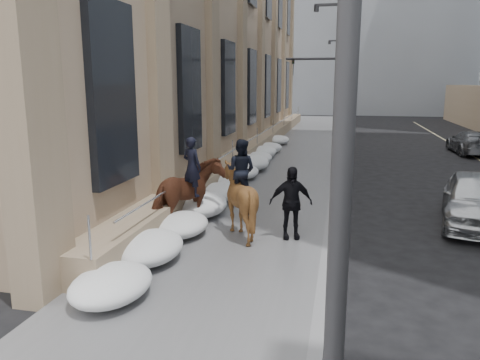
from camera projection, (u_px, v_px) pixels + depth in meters
name	position (u px, v px, depth m)	size (l,w,h in m)	color
ground	(209.00, 271.00, 10.84)	(140.00, 140.00, 0.00)	black
sidewalk	(273.00, 181.00, 20.38)	(5.00, 80.00, 0.12)	#555557
curb	(334.00, 184.00, 19.83)	(0.24, 80.00, 0.12)	slate
limestone_building	(215.00, 7.00, 29.20)	(6.10, 44.00, 18.00)	#92795F
bg_building_mid	(356.00, 11.00, 64.48)	(30.00, 12.00, 28.00)	slate
bg_building_far	(293.00, 48.00, 78.88)	(24.00, 12.00, 20.00)	gray
streetlight_near	(326.00, 44.00, 3.59)	(1.71, 0.24, 8.00)	#2D2D30
streetlight_mid	(342.00, 76.00, 22.70)	(1.71, 0.24, 8.00)	#2D2D30
streetlight_far	(343.00, 79.00, 41.82)	(1.71, 0.24, 8.00)	#2D2D30
traffic_signal	(332.00, 87.00, 30.61)	(4.10, 0.22, 6.00)	#2D2D30
snow_bank	(231.00, 179.00, 18.79)	(1.70, 18.10, 0.76)	white
mounted_horse_left	(188.00, 193.00, 13.44)	(1.95, 2.60, 2.66)	#482415
mounted_horse_right	(239.00, 196.00, 12.86)	(1.91, 2.07, 2.66)	#492D15
pedestrian	(291.00, 203.00, 12.59)	(1.16, 0.48, 1.98)	black
car_silver	(477.00, 199.00, 14.17)	(1.94, 4.81, 1.64)	#A0A4A8
car_grey	(471.00, 142.00, 28.41)	(1.98, 4.88, 1.42)	#525459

